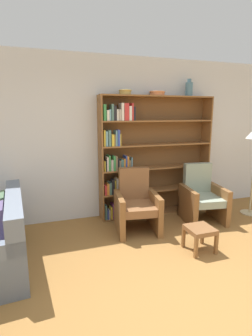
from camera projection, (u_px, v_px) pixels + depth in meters
The scene contains 9 objects.
ground_plane at pixel (218, 309), 2.47m from camera, with size 24.00×24.00×0.00m, color olive.
wall_back at pixel (127, 138), 4.63m from camera, with size 12.00×0.06×2.75m.
bookshelf at pixel (145, 158), 4.62m from camera, with size 2.06×0.30×2.10m.
bowl_brass at pixel (125, 92), 4.26m from camera, with size 0.22×0.22×0.08m.
bowl_copper at pixel (157, 93), 4.44m from camera, with size 0.27×0.27×0.07m.
vase_tall at pixel (189, 89), 4.62m from camera, with size 0.13×0.13×0.30m.
armchair_leather at pixel (136, 205), 4.10m from camera, with size 0.73×0.77×0.96m.
armchair_cushioned at pixel (202, 197), 4.47m from camera, with size 0.73×0.77×0.96m.
footstool at pixel (200, 232), 3.47m from camera, with size 0.34×0.34×0.33m.
Camera 1 is at (-1.51, -1.75, 1.81)m, focal length 28.00 mm.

